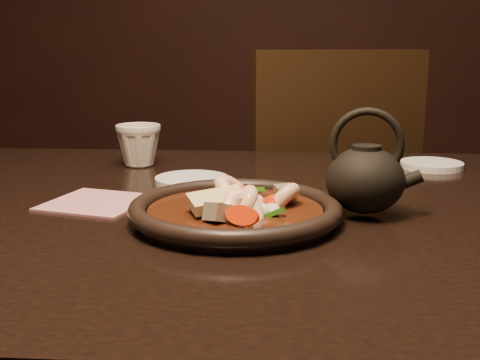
# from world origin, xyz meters

# --- Properties ---
(table) EXTENTS (1.60, 0.90, 0.75)m
(table) POSITION_xyz_m (0.00, 0.00, 0.67)
(table) COLOR black
(table) RESTS_ON floor
(chair) EXTENTS (0.59, 0.59, 0.97)m
(chair) POSITION_xyz_m (0.12, 0.69, 0.53)
(chair) COLOR black
(chair) RESTS_ON floor
(plate) EXTENTS (0.28, 0.28, 0.03)m
(plate) POSITION_xyz_m (-0.02, -0.09, 0.76)
(plate) COLOR black
(plate) RESTS_ON table
(stirfry) EXTENTS (0.17, 0.17, 0.06)m
(stirfry) POSITION_xyz_m (-0.02, -0.09, 0.77)
(stirfry) COLOR #331409
(stirfry) RESTS_ON plate
(soy_dish) EXTENTS (0.09, 0.09, 0.01)m
(soy_dish) POSITION_xyz_m (-0.09, -0.00, 0.76)
(soy_dish) COLOR white
(soy_dish) RESTS_ON table
(saucer_left) EXTENTS (0.12, 0.12, 0.01)m
(saucer_left) POSITION_xyz_m (-0.11, 0.12, 0.76)
(saucer_left) COLOR white
(saucer_left) RESTS_ON table
(saucer_right) EXTENTS (0.12, 0.12, 0.01)m
(saucer_right) POSITION_xyz_m (0.32, 0.29, 0.76)
(saucer_right) COLOR white
(saucer_right) RESTS_ON table
(tea_cup) EXTENTS (0.10, 0.10, 0.09)m
(tea_cup) POSITION_xyz_m (-0.24, 0.27, 0.79)
(tea_cup) COLOR beige
(tea_cup) RESTS_ON table
(chopsticks) EXTENTS (0.05, 0.24, 0.01)m
(chopsticks) POSITION_xyz_m (-0.02, -0.04, 0.75)
(chopsticks) COLOR #A0895B
(chopsticks) RESTS_ON table
(napkin) EXTENTS (0.16, 0.16, 0.00)m
(napkin) POSITION_xyz_m (-0.23, -0.01, 0.75)
(napkin) COLOR #AB6970
(napkin) RESTS_ON table
(teapot) EXTENTS (0.13, 0.11, 0.14)m
(teapot) POSITION_xyz_m (0.15, -0.04, 0.80)
(teapot) COLOR black
(teapot) RESTS_ON table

